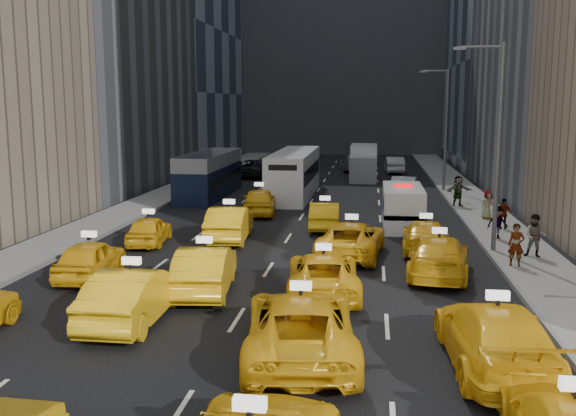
% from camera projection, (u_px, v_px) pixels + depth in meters
% --- Properties ---
extents(ground, '(160.00, 160.00, 0.00)m').
position_uv_depth(ground, '(222.00, 344.00, 17.45)').
color(ground, black).
rests_on(ground, ground).
extents(sidewalk_west, '(3.00, 90.00, 0.15)m').
position_uv_depth(sidewalk_west, '(155.00, 199.00, 43.24)').
color(sidewalk_west, gray).
rests_on(sidewalk_west, ground).
extents(sidewalk_east, '(3.00, 90.00, 0.15)m').
position_uv_depth(sidewalk_east, '(475.00, 206.00, 40.56)').
color(sidewalk_east, gray).
rests_on(sidewalk_east, ground).
extents(curb_west, '(0.15, 90.00, 0.18)m').
position_uv_depth(curb_west, '(176.00, 200.00, 43.06)').
color(curb_west, slate).
rests_on(curb_west, ground).
extents(curb_east, '(0.15, 90.00, 0.18)m').
position_uv_depth(curb_east, '(451.00, 205.00, 40.74)').
color(curb_east, slate).
rests_on(curb_east, ground).
extents(building_backdrop, '(30.00, 12.00, 40.00)m').
position_uv_depth(building_backdrop, '(345.00, 0.00, 84.70)').
color(building_backdrop, slate).
rests_on(building_backdrop, ground).
extents(streetlight_near, '(2.15, 0.22, 9.00)m').
position_uv_depth(streetlight_near, '(496.00, 140.00, 27.23)').
color(streetlight_near, '#595B60').
rests_on(streetlight_near, ground).
extents(streetlight_far, '(2.15, 0.22, 9.00)m').
position_uv_depth(streetlight_far, '(444.00, 125.00, 46.80)').
color(streetlight_far, '#595B60').
rests_on(streetlight_far, ground).
extents(taxi_5, '(1.80, 5.04, 1.66)m').
position_uv_depth(taxi_5, '(133.00, 295.00, 19.10)').
color(taxi_5, yellow).
rests_on(taxi_5, ground).
extents(taxi_6, '(3.45, 6.27, 1.66)m').
position_uv_depth(taxi_6, '(301.00, 325.00, 16.49)').
color(taxi_6, yellow).
rests_on(taxi_6, ground).
extents(taxi_7, '(2.62, 5.83, 1.66)m').
position_uv_depth(taxi_7, '(495.00, 337.00, 15.67)').
color(taxi_7, yellow).
rests_on(taxi_7, ground).
extents(taxi_8, '(2.05, 4.39, 1.45)m').
position_uv_depth(taxi_8, '(90.00, 259.00, 23.99)').
color(taxi_8, yellow).
rests_on(taxi_8, ground).
extents(taxi_9, '(2.29, 5.12, 1.63)m').
position_uv_depth(taxi_9, '(205.00, 269.00, 22.14)').
color(taxi_9, yellow).
rests_on(taxi_9, ground).
extents(taxi_10, '(2.83, 5.34, 1.43)m').
position_uv_depth(taxi_10, '(323.00, 274.00, 21.93)').
color(taxi_10, yellow).
rests_on(taxi_10, ground).
extents(taxi_11, '(2.81, 5.54, 1.54)m').
position_uv_depth(taxi_11, '(439.00, 256.00, 24.19)').
color(taxi_11, yellow).
rests_on(taxi_11, ground).
extents(taxi_12, '(2.02, 4.07, 1.33)m').
position_uv_depth(taxi_12, '(149.00, 230.00, 29.70)').
color(taxi_12, yellow).
rests_on(taxi_12, ground).
extents(taxi_13, '(2.15, 5.15, 1.66)m').
position_uv_depth(taxi_13, '(229.00, 223.00, 30.54)').
color(taxi_13, yellow).
rests_on(taxi_13, ground).
extents(taxi_14, '(3.05, 5.64, 1.50)m').
position_uv_depth(taxi_14, '(351.00, 239.00, 27.34)').
color(taxi_14, yellow).
rests_on(taxi_14, ground).
extents(taxi_15, '(2.23, 4.94, 1.41)m').
position_uv_depth(taxi_15, '(425.00, 236.00, 28.12)').
color(taxi_15, yellow).
rests_on(taxi_15, ground).
extents(taxi_16, '(2.47, 4.85, 1.58)m').
position_uv_depth(taxi_16, '(259.00, 201.00, 37.68)').
color(taxi_16, yellow).
rests_on(taxi_16, ground).
extents(taxi_17, '(1.65, 4.30, 1.40)m').
position_uv_depth(taxi_17, '(325.00, 216.00, 33.39)').
color(taxi_17, yellow).
rests_on(taxi_17, ground).
extents(nypd_van, '(2.26, 5.41, 2.29)m').
position_uv_depth(nypd_van, '(403.00, 208.00, 33.87)').
color(nypd_van, silver).
rests_on(nypd_van, ground).
extents(double_decker, '(2.70, 10.51, 3.04)m').
position_uv_depth(double_decker, '(210.00, 175.00, 44.98)').
color(double_decker, black).
rests_on(double_decker, ground).
extents(city_bus, '(2.77, 12.22, 3.15)m').
position_uv_depth(city_bus, '(294.00, 174.00, 45.37)').
color(city_bus, silver).
rests_on(city_bus, ground).
extents(box_truck, '(2.37, 6.53, 2.96)m').
position_uv_depth(box_truck, '(364.00, 163.00, 54.90)').
color(box_truck, silver).
rests_on(box_truck, ground).
extents(misc_car_0, '(2.14, 4.76, 1.52)m').
position_uv_depth(misc_car_0, '(404.00, 187.00, 44.31)').
color(misc_car_0, '#929699').
rests_on(misc_car_0, ground).
extents(misc_car_1, '(3.25, 5.88, 1.56)m').
position_uv_depth(misc_car_1, '(254.00, 168.00, 56.97)').
color(misc_car_1, black).
rests_on(misc_car_1, ground).
extents(misc_car_2, '(2.95, 5.95, 1.66)m').
position_uv_depth(misc_car_2, '(353.00, 162.00, 62.18)').
color(misc_car_2, slate).
rests_on(misc_car_2, ground).
extents(misc_car_3, '(2.26, 4.92, 1.64)m').
position_uv_depth(misc_car_3, '(303.00, 164.00, 60.92)').
color(misc_car_3, black).
rests_on(misc_car_3, ground).
extents(misc_car_4, '(1.82, 4.74, 1.54)m').
position_uv_depth(misc_car_4, '(394.00, 165.00, 60.46)').
color(misc_car_4, '#A9ACB1').
rests_on(misc_car_4, ground).
extents(pedestrian_0, '(0.68, 0.50, 1.69)m').
position_uv_depth(pedestrian_0, '(516.00, 245.00, 25.09)').
color(pedestrian_0, gray).
rests_on(pedestrian_0, sidewalk_east).
extents(pedestrian_1, '(0.99, 0.76, 1.81)m').
position_uv_depth(pedestrian_1, '(535.00, 236.00, 26.53)').
color(pedestrian_1, gray).
rests_on(pedestrian_1, sidewalk_east).
extents(pedestrian_2, '(1.10, 0.66, 1.58)m').
position_uv_depth(pedestrian_2, '(498.00, 222.00, 30.17)').
color(pedestrian_2, gray).
rests_on(pedestrian_2, sidewalk_east).
extents(pedestrian_3, '(0.92, 0.43, 1.57)m').
position_uv_depth(pedestrian_3, '(503.00, 214.00, 32.61)').
color(pedestrian_3, gray).
rests_on(pedestrian_3, sidewalk_east).
extents(pedestrian_4, '(0.88, 0.69, 1.59)m').
position_uv_depth(pedestrian_4, '(487.00, 205.00, 35.41)').
color(pedestrian_4, gray).
rests_on(pedestrian_4, sidewalk_east).
extents(pedestrian_5, '(1.83, 1.13, 1.90)m').
position_uv_depth(pedestrian_5, '(458.00, 191.00, 39.81)').
color(pedestrian_5, gray).
rests_on(pedestrian_5, sidewalk_east).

